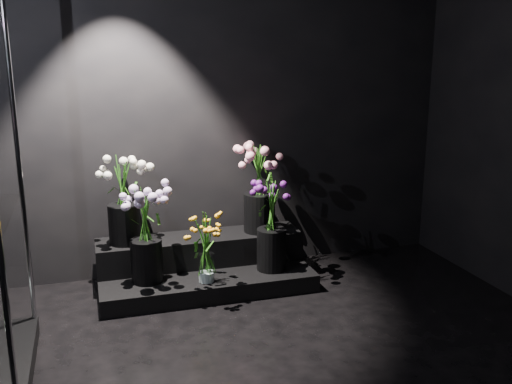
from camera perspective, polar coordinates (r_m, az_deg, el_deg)
name	(u,v)px	position (r m, az deg, el deg)	size (l,w,h in m)	color
wall_back	(209,99)	(4.55, -4.76, 9.22)	(4.00, 4.00, 0.00)	black
display_riser	(203,265)	(4.50, -5.29, -7.27)	(1.60, 0.71, 0.36)	black
bouquet_orange_bells	(206,246)	(4.13, -5.04, -5.40)	(0.30, 0.30, 0.53)	white
bouquet_lilac	(145,227)	(4.16, -11.03, -3.45)	(0.41, 0.41, 0.70)	black
bouquet_purple	(272,220)	(4.31, 1.58, -2.86)	(0.34, 0.34, 0.68)	black
bouquet_cream_roses	(123,192)	(4.34, -13.18, -0.01)	(0.45, 0.45, 0.67)	black
bouquet_pink_roses	(259,183)	(4.51, 0.34, 0.87)	(0.48, 0.48, 0.69)	black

